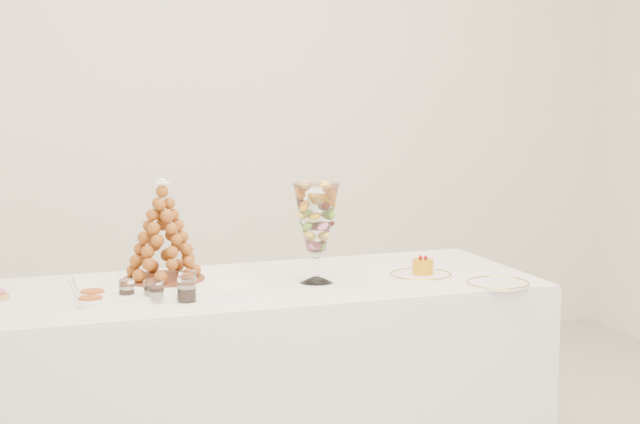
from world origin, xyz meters
name	(u,v)px	position (x,y,z in m)	size (l,w,h in m)	color
buffet_table	(261,385)	(-0.12, 0.28, 0.35)	(1.88, 0.80, 0.71)	white
lace_tray	(165,285)	(-0.43, 0.30, 0.71)	(0.56, 0.42, 0.02)	white
macaron_vase	(316,219)	(0.07, 0.24, 0.92)	(0.15, 0.15, 0.33)	white
cake_plate	(421,276)	(0.44, 0.21, 0.71)	(0.22, 0.22, 0.01)	white
spare_plate	(498,284)	(0.62, 0.01, 0.71)	(0.21, 0.21, 0.01)	white
verrine_a	(127,290)	(-0.57, 0.17, 0.74)	(0.05, 0.05, 0.06)	white
verrine_b	(152,290)	(-0.50, 0.14, 0.74)	(0.05, 0.05, 0.06)	white
verrine_c	(187,283)	(-0.38, 0.19, 0.74)	(0.06, 0.06, 0.08)	white
verrine_d	(156,292)	(-0.49, 0.11, 0.74)	(0.05, 0.05, 0.07)	white
verrine_e	(187,289)	(-0.40, 0.09, 0.74)	(0.06, 0.06, 0.08)	white
ramekin_back	(93,296)	(-0.68, 0.20, 0.72)	(0.08, 0.08, 0.03)	white
ramekin_front	(91,302)	(-0.69, 0.11, 0.72)	(0.08, 0.08, 0.03)	white
croquembouche	(163,230)	(-0.43, 0.36, 0.89)	(0.28, 0.28, 0.34)	brown
mousse_cake	(423,266)	(0.44, 0.22, 0.74)	(0.07, 0.07, 0.06)	orange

